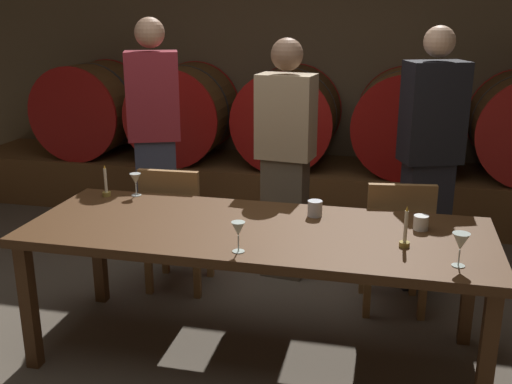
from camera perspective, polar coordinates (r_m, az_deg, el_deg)
The scene contains 20 objects.
ground_plane at distance 3.58m, azimuth -4.36°, elevation -14.66°, with size 9.11×9.11×0.00m, color brown.
back_wall at distance 6.08m, azimuth 4.31°, elevation 12.46°, with size 7.01×0.24×2.78m, color brown.
barrel_shelf at distance 5.76m, azimuth 3.18°, elevation 0.45°, with size 6.31×0.90×0.46m, color brown.
wine_barrel_far_left at distance 6.27m, azimuth -15.21°, elevation 7.57°, with size 0.90×0.80×0.90m.
wine_barrel_left at distance 5.87m, azimuth -6.81°, elevation 7.44°, with size 0.90×0.80×0.90m.
wine_barrel_center at distance 5.61m, azimuth 3.05°, elevation 7.08°, with size 0.90×0.80×0.90m.
wine_barrel_right at distance 5.53m, azimuth 13.88°, elevation 6.45°, with size 0.90×0.80×0.90m.
dining_table at distance 3.24m, azimuth 0.06°, elevation -4.50°, with size 2.46×0.91×0.76m.
chair_left at distance 4.10m, azimuth -7.59°, elevation -2.89°, with size 0.42×0.42×0.88m.
chair_right at distance 3.87m, azimuth 13.06°, elevation -4.42°, with size 0.45×0.45×0.88m.
guest_left at distance 4.61m, azimuth -9.50°, elevation 5.04°, with size 0.44×0.36×1.81m.
guest_center at distance 4.20m, azimuth 2.79°, elevation 3.13°, with size 0.41×0.28×1.68m.
guest_right at distance 4.18m, azimuth 15.99°, elevation 2.97°, with size 0.44×0.36×1.77m.
candle_left at distance 3.84m, azimuth -13.93°, elevation 0.41°, with size 0.05×0.05×0.20m.
candle_right at distance 3.04m, azimuth 13.85°, elevation -4.00°, with size 0.05×0.05×0.21m.
wine_glass_left at distance 3.80m, azimuth -11.27°, elevation 1.14°, with size 0.07×0.07×0.14m.
wine_glass_center at distance 2.87m, azimuth -1.68°, elevation -3.60°, with size 0.07×0.07×0.15m.
wine_glass_right at distance 2.86m, azimuth 18.70°, elevation -4.51°, with size 0.08×0.08×0.16m.
cup_left at distance 3.39m, azimuth 5.57°, elevation -1.55°, with size 0.08×0.08×0.09m, color silver.
cup_right at distance 3.29m, azimuth 15.26°, elevation -2.80°, with size 0.08×0.08×0.08m, color white.
Camera 1 is at (0.95, -2.89, 1.89)m, focal length 42.50 mm.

